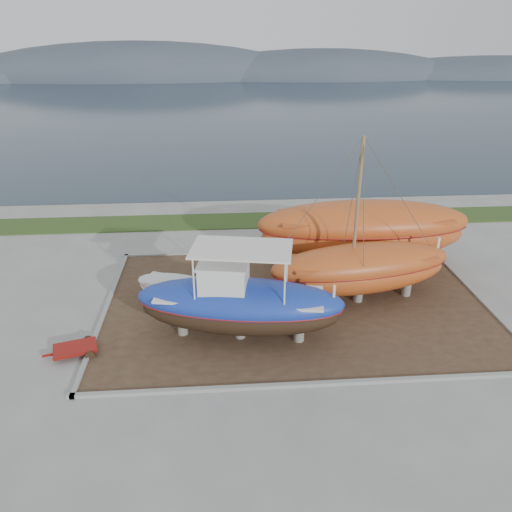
{
  "coord_description": "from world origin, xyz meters",
  "views": [
    {
      "loc": [
        -3.5,
        -16.86,
        12.29
      ],
      "look_at": [
        -1.95,
        4.0,
        2.63
      ],
      "focal_mm": 35.0,
      "sensor_mm": 36.0,
      "label": 1
    }
  ],
  "objects_px": {
    "orange_sailboat": "(365,224)",
    "red_trailer": "(75,351)",
    "orange_bare_hull": "(362,237)",
    "blue_caique": "(240,294)",
    "white_dinghy": "(180,290)"
  },
  "relations": [
    {
      "from": "blue_caique",
      "to": "red_trailer",
      "type": "distance_m",
      "value": 7.13
    },
    {
      "from": "white_dinghy",
      "to": "orange_sailboat",
      "type": "bearing_deg",
      "value": 19.31
    },
    {
      "from": "orange_bare_hull",
      "to": "red_trailer",
      "type": "height_order",
      "value": "orange_bare_hull"
    },
    {
      "from": "red_trailer",
      "to": "blue_caique",
      "type": "bearing_deg",
      "value": -10.48
    },
    {
      "from": "blue_caique",
      "to": "orange_bare_hull",
      "type": "relative_size",
      "value": 0.77
    },
    {
      "from": "blue_caique",
      "to": "white_dinghy",
      "type": "bearing_deg",
      "value": 141.23
    },
    {
      "from": "blue_caique",
      "to": "red_trailer",
      "type": "bearing_deg",
      "value": -164.24
    },
    {
      "from": "white_dinghy",
      "to": "orange_bare_hull",
      "type": "bearing_deg",
      "value": 40.29
    },
    {
      "from": "orange_sailboat",
      "to": "red_trailer",
      "type": "relative_size",
      "value": 3.5
    },
    {
      "from": "blue_caique",
      "to": "orange_bare_hull",
      "type": "height_order",
      "value": "blue_caique"
    },
    {
      "from": "orange_bare_hull",
      "to": "orange_sailboat",
      "type": "bearing_deg",
      "value": -105.83
    },
    {
      "from": "orange_bare_hull",
      "to": "blue_caique",
      "type": "bearing_deg",
      "value": -137.29
    },
    {
      "from": "white_dinghy",
      "to": "blue_caique",
      "type": "bearing_deg",
      "value": -26.35
    },
    {
      "from": "blue_caique",
      "to": "orange_bare_hull",
      "type": "xyz_separation_m",
      "value": [
        6.94,
        6.3,
        -0.23
      ]
    },
    {
      "from": "orange_bare_hull",
      "to": "red_trailer",
      "type": "bearing_deg",
      "value": -152.61
    }
  ]
}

